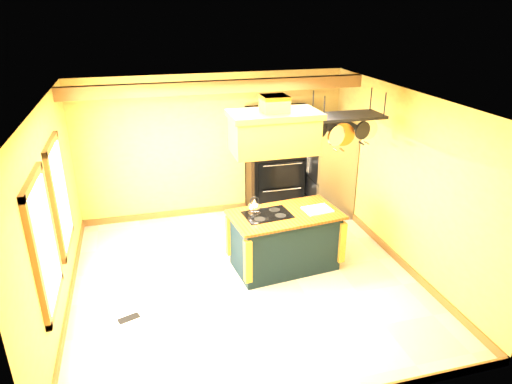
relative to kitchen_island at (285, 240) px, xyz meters
name	(u,v)px	position (x,y,z in m)	size (l,w,h in m)	color
floor	(245,279)	(-0.68, -0.21, -0.47)	(5.00, 5.00, 0.00)	beige
ceiling	(243,100)	(-0.68, -0.21, 2.23)	(5.00, 5.00, 0.00)	white
wall_back	(213,146)	(-0.68, 2.29, 0.88)	(5.00, 0.02, 2.70)	#D9B74F
wall_front	(310,303)	(-0.68, -2.71, 0.88)	(5.00, 0.02, 2.70)	#D9B74F
wall_left	(52,217)	(-3.18, -0.21, 0.88)	(0.02, 5.00, 2.70)	#D9B74F
wall_right	(404,180)	(1.82, -0.21, 0.88)	(0.02, 5.00, 2.70)	#D9B74F
ceiling_beam	(219,87)	(-0.68, 1.49, 2.12)	(5.00, 0.15, 0.20)	brown
window_near	(44,244)	(-3.15, -1.01, 0.93)	(0.06, 1.06, 1.56)	brown
window_far	(60,196)	(-3.15, 0.39, 0.93)	(0.06, 1.06, 1.56)	brown
kitchen_island	(285,240)	(0.00, 0.00, 0.00)	(1.74, 1.09, 1.11)	black
range_hood	(274,130)	(-0.20, 0.00, 1.75)	(1.25, 0.71, 0.80)	gold
pot_rack	(347,123)	(0.91, 0.01, 1.78)	(1.10, 0.51, 0.82)	black
refrigerator	(327,171)	(1.42, 1.69, 0.40)	(0.77, 0.91, 1.78)	gray
hutch	(277,171)	(0.52, 2.06, 0.35)	(1.18, 0.54, 2.08)	black
floor_register	(129,318)	(-2.39, -0.70, -0.46)	(0.28, 0.12, 0.01)	black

